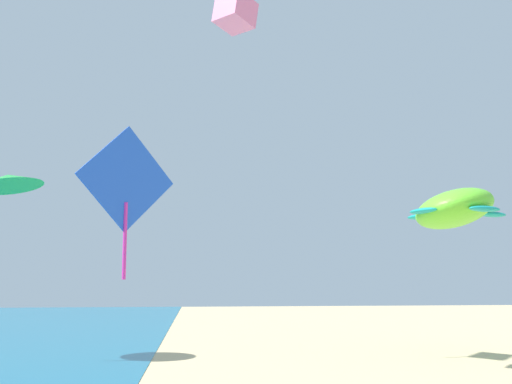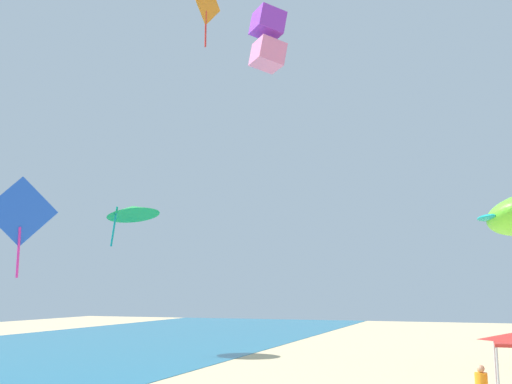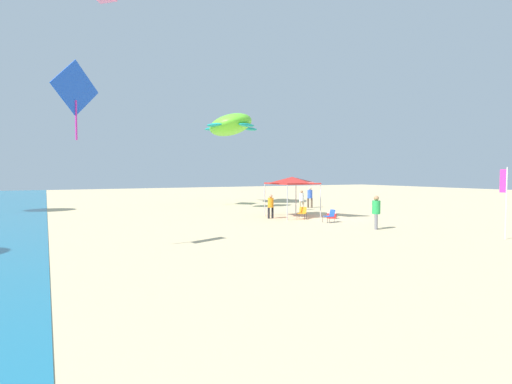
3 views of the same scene
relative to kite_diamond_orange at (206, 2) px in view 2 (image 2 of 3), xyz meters
name	(u,v)px [view 2 (image 2 of 3)]	position (x,y,z in m)	size (l,w,h in m)	color
kite_diamond_orange	(206,2)	(0.00, 0.00, 0.00)	(3.33, 0.52, 4.79)	orange
kite_box_purple	(268,39)	(-3.07, -5.13, -4.48)	(2.21, 2.21, 3.32)	purple
kite_diamond_blue	(21,215)	(-17.37, -2.23, -15.55)	(1.22, 1.77, 3.01)	blue
kite_delta_green	(133,211)	(2.80, 6.51, -12.50)	(4.64, 4.67, 3.12)	green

